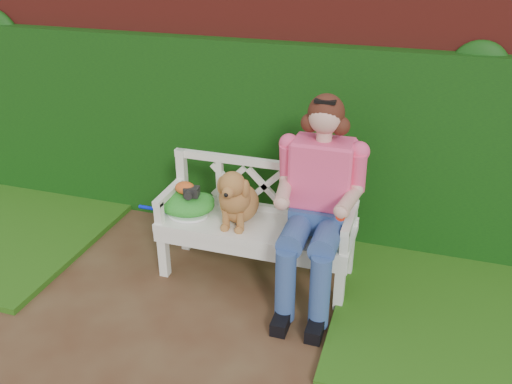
% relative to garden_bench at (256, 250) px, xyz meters
% --- Properties ---
extents(ground, '(60.00, 60.00, 0.00)m').
position_rel_garden_bench_xyz_m(ground, '(-0.41, -0.91, -0.24)').
color(ground, '#452516').
extents(brick_wall, '(10.00, 0.30, 2.20)m').
position_rel_garden_bench_xyz_m(brick_wall, '(-0.41, 0.99, 0.86)').
color(brick_wall, maroon).
rests_on(brick_wall, ground).
extents(ivy_hedge, '(10.00, 0.18, 1.70)m').
position_rel_garden_bench_xyz_m(ivy_hedge, '(-0.41, 0.77, 0.61)').
color(ivy_hedge, '#154D0D').
rests_on(ivy_hedge, ground).
extents(garden_bench, '(1.59, 0.63, 0.48)m').
position_rel_garden_bench_xyz_m(garden_bench, '(0.00, 0.00, 0.00)').
color(garden_bench, white).
rests_on(garden_bench, ground).
extents(seated_woman, '(0.94, 1.06, 1.56)m').
position_rel_garden_bench_xyz_m(seated_woman, '(0.48, -0.02, 0.54)').
color(seated_woman, '#F8405B').
rests_on(seated_woman, ground).
extents(dog, '(0.34, 0.45, 0.48)m').
position_rel_garden_bench_xyz_m(dog, '(-0.14, -0.02, 0.48)').
color(dog, '#A77623').
rests_on(dog, garden_bench).
extents(tennis_racket, '(0.66, 0.43, 0.03)m').
position_rel_garden_bench_xyz_m(tennis_racket, '(-0.58, -0.05, 0.25)').
color(tennis_racket, white).
rests_on(tennis_racket, garden_bench).
extents(green_bag, '(0.49, 0.39, 0.16)m').
position_rel_garden_bench_xyz_m(green_bag, '(-0.59, 0.01, 0.32)').
color(green_bag, green).
rests_on(green_bag, garden_bench).
extents(camera_item, '(0.13, 0.10, 0.08)m').
position_rel_garden_bench_xyz_m(camera_item, '(-0.52, -0.01, 0.44)').
color(camera_item, black).
rests_on(camera_item, green_bag).
extents(baseball_glove, '(0.18, 0.14, 0.10)m').
position_rel_garden_bench_xyz_m(baseball_glove, '(-0.58, 0.01, 0.45)').
color(baseball_glove, '#D0561E').
rests_on(baseball_glove, green_bag).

